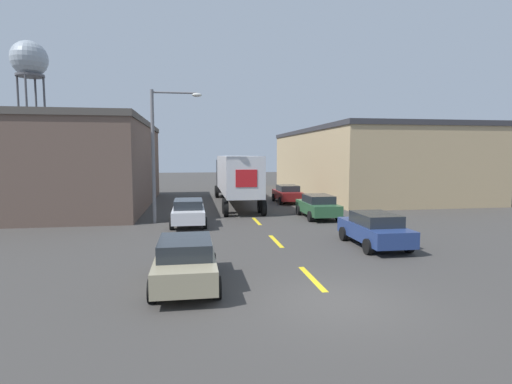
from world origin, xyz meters
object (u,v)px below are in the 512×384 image
semi_truck (235,175)px  water_tower (29,62)px  parked_car_left_far (188,212)px  parked_car_right_far (287,193)px  street_lamp (160,145)px  parked_car_right_near (374,229)px  parked_car_left_near (185,261)px  parked_car_right_mid (318,206)px

semi_truck → water_tower: (-25.07, 28.00, 14.15)m
parked_car_left_far → semi_truck: bearing=68.4°
parked_car_right_far → street_lamp: (-9.57, -8.44, 3.72)m
parked_car_right_far → street_lamp: street_lamp is taller
parked_car_right_far → parked_car_right_near: bearing=-90.0°
parked_car_left_near → street_lamp: (-1.58, 11.55, 3.72)m
parked_car_left_near → parked_car_right_far: bearing=68.2°
semi_truck → water_tower: 40.16m
parked_car_right_near → parked_car_left_near: same height
parked_car_right_far → parked_car_left_far: same height
parked_car_right_mid → parked_car_left_near: 14.30m
parked_car_right_near → water_tower: (-29.42, 43.80, 15.72)m
parked_car_right_mid → parked_car_right_far: (0.00, 8.13, 0.00)m
parked_car_right_mid → parked_car_left_near: bearing=-124.0°
street_lamp → parked_car_left_near: bearing=-82.2°
parked_car_right_near → parked_car_left_far: bearing=140.5°
parked_car_left_far → water_tower: size_ratio=0.22×
parked_car_right_near → street_lamp: street_lamp is taller
parked_car_left_far → street_lamp: bearing=148.3°
parked_car_right_mid → parked_car_left_far: (-7.99, -1.29, 0.00)m
semi_truck → parked_car_right_mid: bearing=-60.6°
parked_car_right_near → parked_car_left_near: bearing=-153.5°
semi_truck → parked_car_left_far: 10.02m
water_tower → street_lamp: size_ratio=2.53×
parked_car_left_far → parked_car_right_mid: bearing=9.2°
parked_car_right_far → parked_car_left_far: 12.35m
parked_car_right_far → parked_car_right_mid: bearing=-90.0°
parked_car_right_far → parked_car_left_far: bearing=-130.3°
water_tower → parked_car_left_far: bearing=-60.1°
parked_car_right_mid → water_tower: bearing=129.3°
parked_car_right_mid → parked_car_left_near: same height
parked_car_left_far → water_tower: water_tower is taller
parked_car_right_far → street_lamp: 13.29m
semi_truck → street_lamp: 9.98m
parked_car_left_far → parked_car_left_near: 10.57m
parked_car_left_near → street_lamp: size_ratio=0.55×
water_tower → street_lamp: water_tower is taller
semi_truck → parked_car_left_far: (-3.64, -9.21, -1.57)m
water_tower → parked_car_right_near: bearing=-56.1°
parked_car_left_far → street_lamp: 4.16m
parked_car_right_far → water_tower: water_tower is taller
water_tower → street_lamp: (19.84, -36.23, -12.00)m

